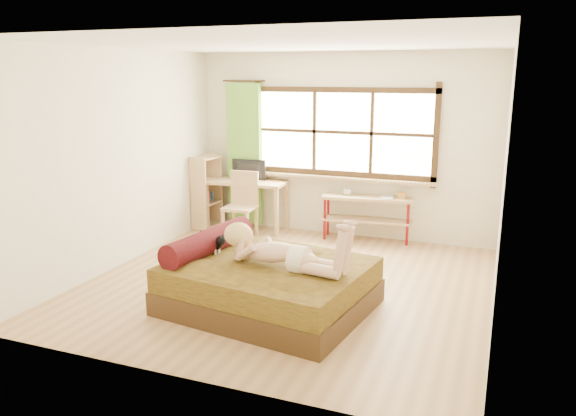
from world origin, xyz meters
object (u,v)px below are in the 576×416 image
at_px(kitten, 211,242).
at_px(bed, 265,283).
at_px(pipe_shelf, 368,208).
at_px(desk, 246,187).
at_px(chair, 242,201).
at_px(woman, 281,239).
at_px(bookshelf, 207,192).

bearing_deg(kitten, bed, 0.49).
bearing_deg(pipe_shelf, desk, 177.25).
relative_size(bed, desk, 1.70).
relative_size(kitten, chair, 0.30).
bearing_deg(woman, bed, 172.29).
height_order(bed, kitten, bed).
bearing_deg(desk, bookshelf, -172.68).
distance_m(woman, pipe_shelf, 2.86).
bearing_deg(kitten, pipe_shelf, 76.09).
xyz_separation_m(bed, chair, (-1.37, 2.30, 0.28)).
height_order(bed, chair, chair).
relative_size(woman, pipe_shelf, 1.03).
height_order(bed, woman, woman).
xyz_separation_m(bed, bookshelf, (-2.10, 2.55, 0.32)).
distance_m(bed, bookshelf, 3.32).
bearing_deg(chair, woman, -59.11).
xyz_separation_m(desk, bookshelf, (-0.64, -0.11, -0.10)).
bearing_deg(desk, bed, -63.89).
relative_size(bed, bookshelf, 1.89).
distance_m(kitten, bookshelf, 2.84).
relative_size(desk, pipe_shelf, 0.96).
distance_m(desk, pipe_shelf, 1.90).
relative_size(kitten, bookshelf, 0.26).
bearing_deg(kitten, desk, 115.48).
bearing_deg(pipe_shelf, kitten, -118.70).
xyz_separation_m(bed, pipe_shelf, (0.43, 2.78, 0.21)).
xyz_separation_m(chair, pipe_shelf, (1.79, 0.48, -0.07)).
xyz_separation_m(woman, bookshelf, (-2.30, 2.60, -0.20)).
xyz_separation_m(woman, pipe_shelf, (0.23, 2.84, -0.31)).
distance_m(woman, desk, 3.18).
bearing_deg(bookshelf, desk, 12.88).
relative_size(woman, chair, 1.40).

